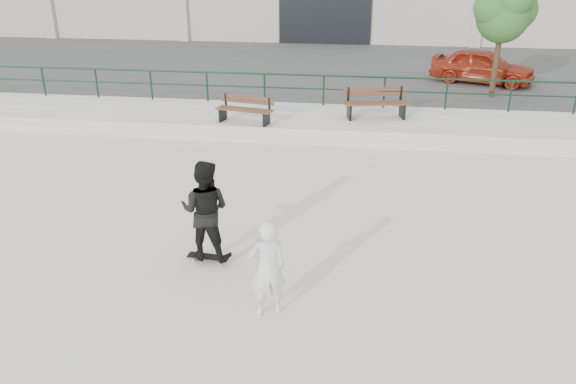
# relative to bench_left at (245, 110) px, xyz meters

# --- Properties ---
(ground) EXTENTS (120.00, 120.00, 0.00)m
(ground) POSITION_rel_bench_left_xyz_m (1.19, -8.46, -0.89)
(ground) COLOR beige
(ground) RESTS_ON ground
(ledge) EXTENTS (30.00, 3.00, 0.50)m
(ledge) POSITION_rel_bench_left_xyz_m (1.19, 1.04, -0.64)
(ledge) COLOR beige
(ledge) RESTS_ON ground
(parking_strip) EXTENTS (60.00, 14.00, 0.50)m
(parking_strip) POSITION_rel_bench_left_xyz_m (1.19, 9.54, -0.64)
(parking_strip) COLOR #3E3E3E
(parking_strip) RESTS_ON ground
(railing) EXTENTS (28.00, 0.06, 1.03)m
(railing) POSITION_rel_bench_left_xyz_m (1.19, 2.34, 0.35)
(railing) COLOR #12331E
(railing) RESTS_ON ledge
(bench_left) EXTENTS (1.79, 0.84, 0.80)m
(bench_left) POSITION_rel_bench_left_xyz_m (0.00, 0.00, 0.00)
(bench_left) COLOR #4F2D1B
(bench_left) RESTS_ON ledge
(bench_right) EXTENTS (2.08, 0.98, 0.92)m
(bench_right) POSITION_rel_bench_left_xyz_m (3.91, 1.07, 0.06)
(bench_right) COLOR #4F2D1B
(bench_right) RESTS_ON ledge
(tree) EXTENTS (2.20, 1.96, 3.92)m
(tree) POSITION_rel_bench_left_xyz_m (8.06, 4.39, 2.54)
(tree) COLOR #433421
(tree) RESTS_ON parking_strip
(red_car) EXTENTS (4.18, 2.84, 1.32)m
(red_car) POSITION_rel_bench_left_xyz_m (8.03, 6.58, 0.27)
(red_car) COLOR maroon
(red_car) RESTS_ON parking_strip
(skateboard) EXTENTS (0.80, 0.27, 0.09)m
(skateboard) POSITION_rel_bench_left_xyz_m (0.82, -7.33, -0.82)
(skateboard) COLOR black
(skateboard) RESTS_ON ground
(standing_skater) EXTENTS (0.96, 0.78, 1.89)m
(standing_skater) POSITION_rel_bench_left_xyz_m (0.82, -7.33, 0.15)
(standing_skater) COLOR black
(standing_skater) RESTS_ON skateboard
(seated_skater) EXTENTS (0.70, 0.59, 1.63)m
(seated_skater) POSITION_rel_bench_left_xyz_m (2.21, -8.80, -0.08)
(seated_skater) COLOR white
(seated_skater) RESTS_ON ground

